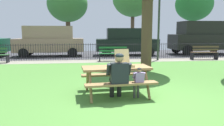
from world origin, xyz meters
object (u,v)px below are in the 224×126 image
object	(u,v)px
pizza_slice_on_table	(111,67)
adult_at_table	(118,75)
parked_car_left	(50,40)
far_tree_midleft	(67,4)
far_tree_midright	(194,4)
lamp_post_walkway	(159,13)
parked_car_right	(202,37)
pizza_box_open	(124,63)
picnic_table_foreground	(116,73)
parked_car_center	(126,41)
park_bench_right	(204,53)
child_at_table	(138,80)
park_bench_center	(113,54)

from	to	relation	value
pizza_slice_on_table	adult_at_table	distance (m)	0.45
adult_at_table	parked_car_left	bearing A→B (deg)	107.83
far_tree_midleft	far_tree_midright	world-z (taller)	far_tree_midright
lamp_post_walkway	far_tree_midright	size ratio (longest dim) A/B	0.76
parked_car_right	parked_car_left	bearing A→B (deg)	180.00
adult_at_table	parked_car_left	world-z (taller)	parked_car_left
pizza_box_open	parked_car_left	xyz separation A→B (m)	(-3.50, 9.64, 0.24)
picnic_table_foreground	parked_car_right	world-z (taller)	parked_car_right
pizza_slice_on_table	parked_car_right	xyz separation A→B (m)	(8.10, 9.75, 0.53)
parked_car_center	lamp_post_walkway	bearing A→B (deg)	-64.49
far_tree_midleft	far_tree_midright	size ratio (longest dim) A/B	0.98
parked_car_left	parked_car_center	xyz separation A→B (m)	(5.39, 0.00, -0.09)
pizza_slice_on_table	far_tree_midleft	distance (m)	15.97
picnic_table_foreground	far_tree_midright	size ratio (longest dim) A/B	0.31
pizza_box_open	lamp_post_walkway	distance (m)	7.74
parked_car_center	parked_car_right	world-z (taller)	parked_car_right
adult_at_table	park_bench_right	xyz separation A→B (m)	(6.43, 7.15, -0.24)
far_tree_midright	parked_car_center	bearing A→B (deg)	-144.67
pizza_box_open	far_tree_midleft	distance (m)	15.90
picnic_table_foreground	park_bench_right	bearing A→B (deg)	46.01
picnic_table_foreground	far_tree_midleft	xyz separation A→B (m)	(-2.43, 15.32, 3.66)
pizza_slice_on_table	lamp_post_walkway	world-z (taller)	lamp_post_walkway
child_at_table	parked_car_left	xyz separation A→B (m)	(-3.77, 10.15, 0.59)
park_bench_center	parked_car_right	world-z (taller)	parked_car_right
park_bench_center	parked_car_center	world-z (taller)	parked_car_center
picnic_table_foreground	parked_car_center	world-z (taller)	parked_car_center
child_at_table	pizza_slice_on_table	bearing A→B (deg)	148.22
parked_car_left	child_at_table	bearing A→B (deg)	-69.60
park_bench_right	lamp_post_walkway	xyz separation A→B (m)	(-2.92, 0.10, 2.38)
pizza_slice_on_table	park_bench_center	distance (m)	6.81
lamp_post_walkway	far_tree_midleft	xyz separation A→B (m)	(-5.93, 8.57, 1.46)
picnic_table_foreground	park_bench_right	world-z (taller)	park_bench_right
pizza_slice_on_table	parked_car_center	xyz separation A→B (m)	(2.26, 9.75, 0.23)
pizza_box_open	far_tree_midleft	xyz separation A→B (m)	(-2.65, 15.31, 3.40)
parked_car_center	far_tree_midright	world-z (taller)	far_tree_midright
pizza_slice_on_table	parked_car_left	world-z (taller)	parked_car_left
pizza_box_open	park_bench_center	size ratio (longest dim) A/B	0.34
park_bench_center	park_bench_right	distance (m)	5.67
parked_car_center	parked_car_right	size ratio (longest dim) A/B	0.95
far_tree_midleft	far_tree_midright	distance (m)	12.54
park_bench_center	park_bench_right	size ratio (longest dim) A/B	0.99
child_at_table	lamp_post_walkway	world-z (taller)	lamp_post_walkway
pizza_slice_on_table	lamp_post_walkway	size ratio (longest dim) A/B	0.06
child_at_table	picnic_table_foreground	bearing A→B (deg)	134.94
lamp_post_walkway	parked_car_right	distance (m)	5.52
pizza_box_open	parked_car_right	world-z (taller)	parked_car_right
picnic_table_foreground	far_tree_midleft	bearing A→B (deg)	99.02
parked_car_right	far_tree_midleft	xyz separation A→B (m)	(-10.38, 5.67, 2.95)
parked_car_left	adult_at_table	bearing A→B (deg)	-72.17
picnic_table_foreground	parked_car_center	xyz separation A→B (m)	(2.11, 9.66, 0.41)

